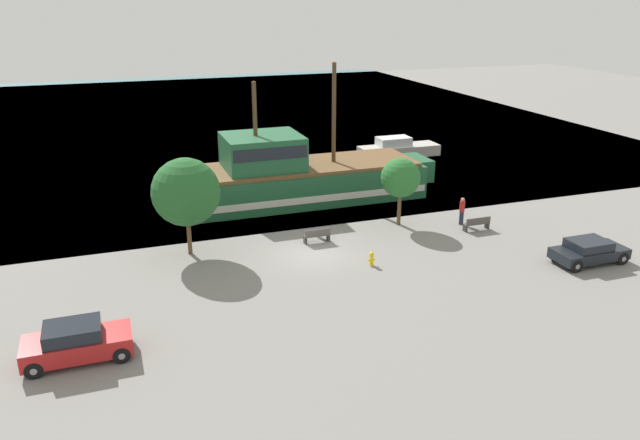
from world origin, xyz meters
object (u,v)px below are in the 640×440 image
Objects in this scene: pirate_ship at (295,176)px; parked_car_curb_front at (77,342)px; moored_boat_dockside at (398,149)px; bench_promenade_east at (317,236)px; pedestrian_walking_near at (462,211)px; parked_car_curb_mid at (589,251)px; fire_hydrant at (372,258)px; bench_promenade_west at (477,224)px.

pirate_ship is 4.48× the size of parked_car_curb_front.
pirate_ship is at bearing -144.01° from moored_boat_dockside.
pirate_ship reaches higher than parked_car_curb_front.
bench_promenade_east is 9.51m from pedestrian_walking_near.
parked_car_curb_mid is (25.65, 0.97, -0.10)m from parked_car_curb_front.
parked_car_curb_mid is 8.12m from pedestrian_walking_near.
fire_hydrant is (0.47, -12.18, -1.27)m from pirate_ship.
moored_boat_dockside is 24.72m from parked_car_curb_mid.
pirate_ship is at bearing 92.23° from fire_hydrant.
parked_car_curb_front reaches higher than fire_hydrant.
parked_car_curb_mid is at bearing -66.51° from pedestrian_walking_near.
bench_promenade_east is at bearing 33.42° from parked_car_curb_front.
parked_car_curb_mid is (-0.83, -24.71, 0.00)m from moored_boat_dockside.
parked_car_curb_front is 23.85m from bench_promenade_west.
pedestrian_walking_near reaches higher than fire_hydrant.
parked_car_curb_mid is at bearing -53.66° from pirate_ship.
pirate_ship is 11.08× the size of bench_promenade_west.
moored_boat_dockside is 21.88m from bench_promenade_east.
pirate_ship is 12.26m from fire_hydrant.
fire_hydrant is 0.44× the size of pedestrian_walking_near.
moored_boat_dockside is 4.36× the size of bench_promenade_west.
bench_promenade_west is (-2.91, 6.19, -0.22)m from parked_car_curb_mid.
bench_promenade_east is at bearing -98.22° from pirate_ship.
bench_promenade_east is at bearing 149.36° from parked_car_curb_mid.
parked_car_curb_mid reaches higher than bench_promenade_west.
moored_boat_dockside reaches higher than bench_promenade_west.
parked_car_curb_mid is (11.56, -15.71, -1.03)m from pirate_ship.
pedestrian_walking_near is (-0.33, 1.25, 0.45)m from bench_promenade_west.
moored_boat_dockside is 1.76× the size of parked_car_curb_front.
parked_car_curb_front is 25.67m from parked_car_curb_mid.
fire_hydrant is at bearing -119.36° from moored_boat_dockside.
parked_car_curb_front is 15.25m from fire_hydrant.
pirate_ship is 8.35m from bench_promenade_east.
moored_boat_dockside is at bearing 88.08° from parked_car_curb_mid.
parked_car_curb_front is at bearing -135.87° from moored_boat_dockside.
moored_boat_dockside is at bearing 51.68° from bench_promenade_east.
moored_boat_dockside is (12.39, 9.00, -1.03)m from pirate_ship.
parked_car_curb_front reaches higher than parked_car_curb_mid.
pedestrian_walking_near reaches higher than bench_promenade_west.
pirate_ship is 12.93m from bench_promenade_west.
bench_promenade_east is (12.91, 8.52, -0.33)m from parked_car_curb_front.
bench_promenade_west is at bearing -75.27° from pedestrian_walking_near.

